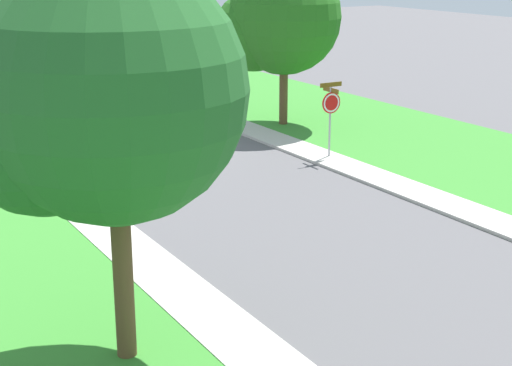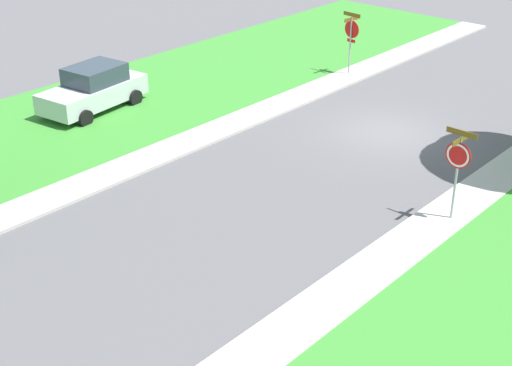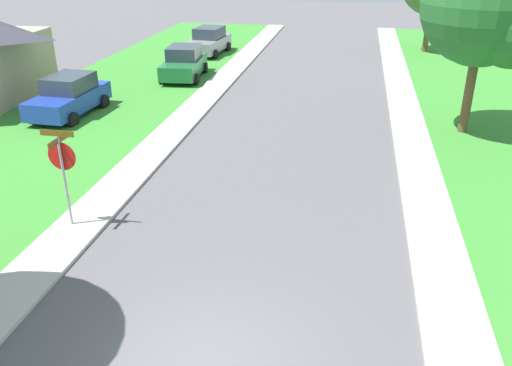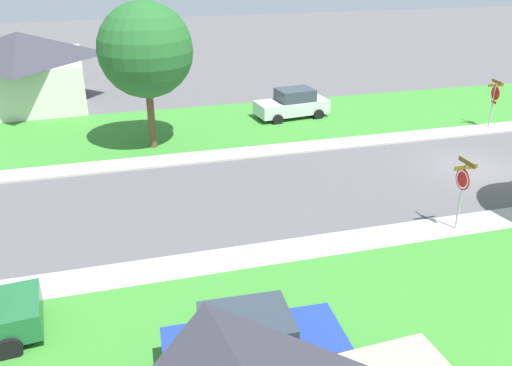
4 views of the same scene
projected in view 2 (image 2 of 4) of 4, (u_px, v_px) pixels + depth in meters
ground_plane at (387, 133)px, 27.19m from camera, size 120.00×120.00×0.00m
sidewalk_east at (26, 209)px, 21.90m from camera, size 1.40×56.00×0.10m
sidewalk_west at (271, 345)px, 16.33m from camera, size 1.40×56.00×0.10m
stop_sign_near_corner at (351, 33)px, 32.24m from camera, size 0.92×0.92×2.77m
stop_sign_far_corner at (458, 161)px, 20.51m from camera, size 0.92×0.92×2.77m
car_silver_driveway_right at (94, 89)px, 28.82m from camera, size 2.42×4.49×1.76m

